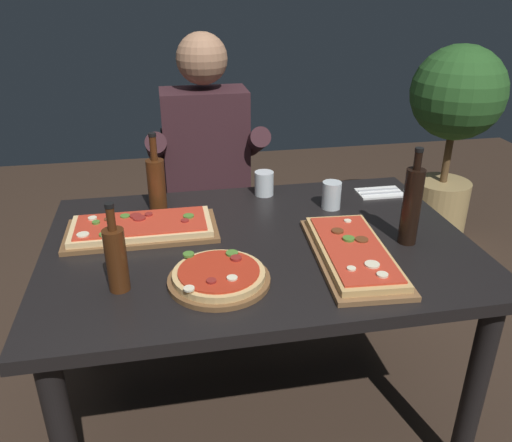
{
  "coord_description": "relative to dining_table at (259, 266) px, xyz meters",
  "views": [
    {
      "loc": [
        -0.29,
        -1.49,
        1.54
      ],
      "look_at": [
        0.0,
        0.05,
        0.79
      ],
      "focal_mm": 36.11,
      "sensor_mm": 36.0,
      "label": 1
    }
  ],
  "objects": [
    {
      "name": "napkin_cutlery_set",
      "position": [
        0.56,
        0.31,
        0.1
      ],
      "size": [
        0.18,
        0.11,
        0.01
      ],
      "color": "white",
      "rests_on": "dining_table"
    },
    {
      "name": "wine_bottle_dark",
      "position": [
        0.48,
        -0.1,
        0.23
      ],
      "size": [
        0.06,
        0.06,
        0.32
      ],
      "color": "black",
      "rests_on": "dining_table"
    },
    {
      "name": "oil_bottle_amber",
      "position": [
        -0.32,
        0.32,
        0.2
      ],
      "size": [
        0.07,
        0.07,
        0.29
      ],
      "color": "#47230F",
      "rests_on": "dining_table"
    },
    {
      "name": "tumbler_near_camera",
      "position": [
        0.32,
        0.22,
        0.14
      ],
      "size": [
        0.07,
        0.07,
        0.1
      ],
      "color": "silver",
      "rests_on": "dining_table"
    },
    {
      "name": "pizza_round_far",
      "position": [
        -0.16,
        -0.23,
        0.11
      ],
      "size": [
        0.3,
        0.3,
        0.05
      ],
      "color": "brown",
      "rests_on": "dining_table"
    },
    {
      "name": "potted_plant_corner",
      "position": [
        1.41,
        1.24,
        0.12
      ],
      "size": [
        0.54,
        0.54,
        1.2
      ],
      "color": "tan",
      "rests_on": "ground_plane"
    },
    {
      "name": "pizza_rectangular_front",
      "position": [
        -0.38,
        0.13,
        0.12
      ],
      "size": [
        0.51,
        0.25,
        0.05
      ],
      "color": "brown",
      "rests_on": "dining_table"
    },
    {
      "name": "seated_diner",
      "position": [
        -0.1,
        0.74,
        0.1
      ],
      "size": [
        0.53,
        0.41,
        1.33
      ],
      "color": "#23232D",
      "rests_on": "ground_plane"
    },
    {
      "name": "tumbler_far_side",
      "position": [
        0.1,
        0.39,
        0.14
      ],
      "size": [
        0.08,
        0.08,
        0.1
      ],
      "color": "silver",
      "rests_on": "dining_table"
    },
    {
      "name": "ground_plane",
      "position": [
        0.0,
        0.0,
        -0.64
      ],
      "size": [
        6.4,
        6.4,
        0.0
      ],
      "primitive_type": "plane",
      "color": "#38281E"
    },
    {
      "name": "dining_table",
      "position": [
        0.0,
        0.0,
        0.0
      ],
      "size": [
        1.4,
        0.96,
        0.74
      ],
      "color": "black",
      "rests_on": "ground_plane"
    },
    {
      "name": "diner_chair",
      "position": [
        -0.1,
        0.86,
        -0.16
      ],
      "size": [
        0.44,
        0.44,
        0.87
      ],
      "color": "black",
      "rests_on": "ground_plane"
    },
    {
      "name": "vinegar_bottle_green",
      "position": [
        -0.44,
        -0.21,
        0.2
      ],
      "size": [
        0.06,
        0.06,
        0.26
      ],
      "color": "#47230F",
      "rests_on": "dining_table"
    },
    {
      "name": "pizza_rectangular_left",
      "position": [
        0.27,
        -0.17,
        0.11
      ],
      "size": [
        0.26,
        0.53,
        0.05
      ],
      "color": "brown",
      "rests_on": "dining_table"
    }
  ]
}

